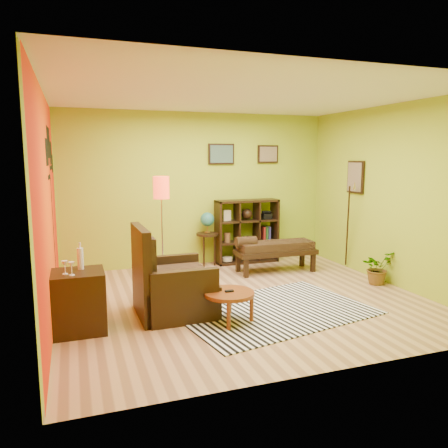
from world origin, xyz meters
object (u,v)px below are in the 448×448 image
object	(u,v)px
armchair	(170,287)
bench	(274,248)
side_cabinet	(78,301)
potted_plant	(377,271)
floor_lamp	(161,197)
globe_table	(207,225)
cube_shelf	(248,231)
coffee_table	(229,296)

from	to	relation	value
armchair	bench	xyz separation A→B (m)	(2.15, 1.45, 0.07)
side_cabinet	potted_plant	distance (m)	4.53
armchair	floor_lamp	bearing A→B (deg)	82.31
side_cabinet	bench	world-z (taller)	side_cabinet
armchair	globe_table	world-z (taller)	armchair
cube_shelf	bench	distance (m)	0.86
cube_shelf	armchair	bearing A→B (deg)	-131.36
side_cabinet	globe_table	world-z (taller)	side_cabinet
floor_lamp	globe_table	bearing A→B (deg)	41.28
potted_plant	armchair	bearing A→B (deg)	-175.89
armchair	globe_table	distance (m)	2.59
armchair	potted_plant	xyz separation A→B (m)	(3.39, 0.24, -0.14)
armchair	potted_plant	world-z (taller)	armchair
potted_plant	cube_shelf	bearing A→B (deg)	124.34
floor_lamp	bench	bearing A→B (deg)	2.30
bench	coffee_table	bearing A→B (deg)	-128.05
side_cabinet	potted_plant	size ratio (longest dim) A/B	1.93
armchair	cube_shelf	xyz separation A→B (m)	(2.00, 2.27, 0.25)
floor_lamp	coffee_table	bearing A→B (deg)	-76.87
side_cabinet	globe_table	distance (m)	3.40
side_cabinet	potted_plant	world-z (taller)	side_cabinet
globe_table	floor_lamp	bearing A→B (deg)	-138.72
armchair	globe_table	xyz separation A→B (m)	(1.19, 2.26, 0.41)
side_cabinet	potted_plant	xyz separation A→B (m)	(4.50, 0.46, -0.15)
armchair	side_cabinet	distance (m)	1.13
globe_table	coffee_table	bearing A→B (deg)	-101.68
side_cabinet	cube_shelf	world-z (taller)	cube_shelf
floor_lamp	bench	distance (m)	2.19
floor_lamp	cube_shelf	size ratio (longest dim) A/B	1.42
cube_shelf	floor_lamp	bearing A→B (deg)	-153.60
globe_table	potted_plant	world-z (taller)	globe_table
armchair	cube_shelf	distance (m)	3.04
side_cabinet	coffee_table	bearing A→B (deg)	-9.56
coffee_table	side_cabinet	world-z (taller)	side_cabinet
armchair	floor_lamp	world-z (taller)	floor_lamp
coffee_table	potted_plant	distance (m)	2.87
side_cabinet	floor_lamp	xyz separation A→B (m)	(1.30, 1.58, 1.02)
floor_lamp	cube_shelf	distance (m)	2.17
coffee_table	side_cabinet	bearing A→B (deg)	170.44
armchair	potted_plant	distance (m)	3.40
floor_lamp	bench	xyz separation A→B (m)	(1.97, 0.08, -0.96)
cube_shelf	globe_table	bearing A→B (deg)	-178.91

